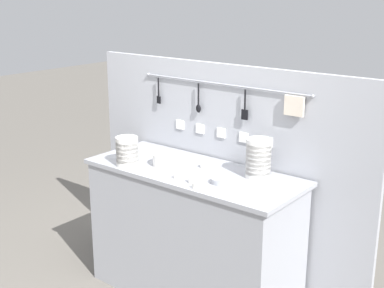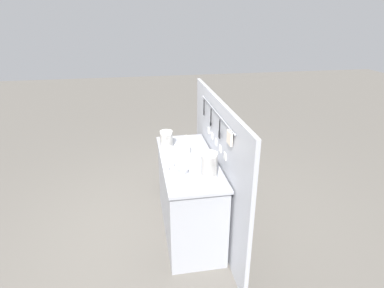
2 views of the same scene
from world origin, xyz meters
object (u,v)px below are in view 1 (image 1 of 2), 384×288
at_px(steel_mixing_bowl, 219,181).
at_px(bowl_stack_nested_right, 127,151).
at_px(cup_beside_plates, 196,186).
at_px(cup_back_right, 177,176).
at_px(bowl_stack_tall_left, 258,158).
at_px(cup_edge_far, 203,165).
at_px(cup_front_left, 133,148).
at_px(cup_by_caddy, 192,180).
at_px(plate_stack, 166,159).

bearing_deg(steel_mixing_bowl, bowl_stack_nested_right, -171.38).
bearing_deg(cup_beside_plates, cup_back_right, 162.35).
height_order(bowl_stack_tall_left, cup_edge_far, bowl_stack_tall_left).
distance_m(steel_mixing_bowl, cup_beside_plates, 0.18).
xyz_separation_m(steel_mixing_bowl, cup_front_left, (-0.93, 0.17, 0.00)).
relative_size(bowl_stack_nested_right, cup_by_caddy, 4.56).
height_order(bowl_stack_nested_right, plate_stack, bowl_stack_nested_right).
distance_m(bowl_stack_nested_right, cup_edge_far, 0.54).
distance_m(cup_by_caddy, cup_edge_far, 0.30).
bearing_deg(bowl_stack_tall_left, cup_back_right, -138.58).
relative_size(cup_by_caddy, cup_edge_far, 1.00).
bearing_deg(cup_back_right, bowl_stack_nested_right, -179.41).
distance_m(steel_mixing_bowl, cup_back_right, 0.28).
bearing_deg(bowl_stack_tall_left, cup_front_left, -176.09).
xyz_separation_m(plate_stack, cup_back_right, (0.23, -0.16, -0.02)).
xyz_separation_m(plate_stack, cup_edge_far, (0.23, 0.12, -0.02)).
bearing_deg(cup_by_caddy, cup_beside_plates, -37.94).
relative_size(plate_stack, cup_beside_plates, 4.29).
distance_m(cup_back_right, cup_edge_far, 0.28).
xyz_separation_m(bowl_stack_tall_left, bowl_stack_nested_right, (-0.84, -0.35, -0.03)).
xyz_separation_m(cup_by_caddy, cup_beside_plates, (0.08, -0.07, 0.00)).
bearing_deg(cup_back_right, cup_beside_plates, -17.65).
bearing_deg(plate_stack, cup_edge_far, 27.17).
bearing_deg(bowl_stack_tall_left, cup_edge_far, -170.11).
bearing_deg(cup_beside_plates, cup_front_left, 158.68).
relative_size(bowl_stack_tall_left, steel_mixing_bowl, 2.39).
height_order(cup_edge_far, cup_front_left, same).
height_order(plate_stack, cup_front_left, plate_stack).
bearing_deg(plate_stack, bowl_stack_tall_left, 16.71).
height_order(bowl_stack_nested_right, cup_back_right, bowl_stack_nested_right).
distance_m(plate_stack, cup_beside_plates, 0.49).
bearing_deg(cup_by_caddy, cup_front_left, 160.78).
relative_size(cup_back_right, cup_beside_plates, 1.00).
xyz_separation_m(bowl_stack_tall_left, plate_stack, (-0.62, -0.19, -0.09)).
bearing_deg(steel_mixing_bowl, bowl_stack_tall_left, 61.49).
relative_size(plate_stack, cup_by_caddy, 4.29).
bearing_deg(bowl_stack_nested_right, cup_back_right, 0.59).
relative_size(bowl_stack_tall_left, cup_beside_plates, 5.85).
relative_size(bowl_stack_tall_left, plate_stack, 1.37).
distance_m(bowl_stack_tall_left, cup_front_left, 1.07).
height_order(plate_stack, steel_mixing_bowl, plate_stack).
xyz_separation_m(cup_back_right, cup_edge_far, (0.00, 0.28, 0.00)).
bearing_deg(bowl_stack_nested_right, steel_mixing_bowl, 8.62).
bearing_deg(cup_edge_far, bowl_stack_tall_left, 9.89).
bearing_deg(bowl_stack_nested_right, cup_by_caddy, 0.46).
bearing_deg(cup_front_left, cup_back_right, -22.42).
distance_m(bowl_stack_tall_left, cup_by_caddy, 0.45).
bearing_deg(cup_back_right, steel_mixing_bowl, 21.42).
xyz_separation_m(bowl_stack_nested_right, cup_edge_far, (0.45, 0.28, -0.08)).
height_order(bowl_stack_tall_left, cup_by_caddy, bowl_stack_tall_left).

